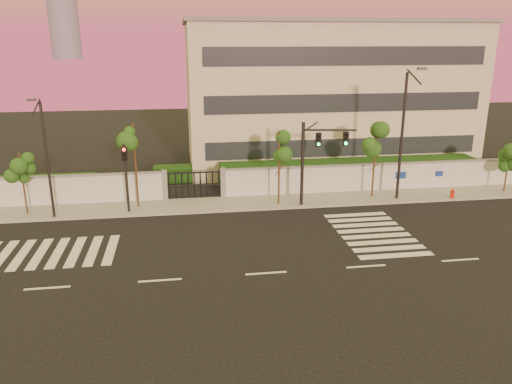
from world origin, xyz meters
TOP-DOWN VIEW (x-y plane):
  - ground at (0.00, 0.00)m, footprint 120.00×120.00m
  - sidewalk at (0.00, 10.50)m, footprint 60.00×3.00m
  - perimeter_wall at (0.10, 12.00)m, footprint 60.00×0.36m
  - hedge_row at (1.17, 14.74)m, footprint 41.00×4.25m
  - institutional_building at (9.00, 21.99)m, footprint 24.40×12.40m
  - road_markings at (-1.58, 3.76)m, footprint 57.00×7.62m
  - street_tree_b at (-13.54, 10.18)m, footprint 1.30×1.04m
  - street_tree_c at (-6.70, 10.62)m, footprint 1.50×1.20m
  - street_tree_d at (2.57, 9.93)m, footprint 1.50×1.20m
  - street_tree_e at (9.35, 10.48)m, footprint 1.56×1.24m
  - street_tree_f at (19.31, 10.25)m, footprint 1.39×1.10m
  - traffic_signal_main at (4.70, 9.41)m, footprint 3.56×0.82m
  - traffic_signal_secondary at (-7.26, 9.72)m, footprint 0.35×0.34m
  - streetlight_west at (-11.77, 9.25)m, footprint 0.45×1.83m
  - streetlight_east at (10.86, 9.60)m, footprint 0.54×2.19m
  - fire_hydrant at (14.68, 9.22)m, footprint 0.31×0.30m

SIDE VIEW (x-z plane):
  - ground at x=0.00m, z-range 0.00..0.00m
  - road_markings at x=-1.58m, z-range 0.00..0.02m
  - sidewalk at x=0.00m, z-range 0.00..0.15m
  - fire_hydrant at x=14.68m, z-range 0.00..0.80m
  - hedge_row at x=1.17m, z-range -0.08..1.72m
  - perimeter_wall at x=0.10m, z-range -0.03..2.17m
  - street_tree_f at x=19.31m, z-range 0.81..4.24m
  - traffic_signal_secondary at x=-7.26m, z-range 0.61..5.15m
  - street_tree_b at x=-13.54m, z-range 0.97..5.09m
  - traffic_signal_main at x=4.70m, z-range 0.75..6.42m
  - street_tree_d at x=2.57m, z-range 1.19..6.21m
  - street_tree_e at x=9.35m, z-range 1.27..6.65m
  - streetlight_west at x=-11.77m, z-range 0.31..7.91m
  - street_tree_c at x=-6.70m, z-range 1.34..7.05m
  - streetlight_east at x=10.86m, z-range 0.37..9.46m
  - institutional_building at x=9.00m, z-range 0.03..12.28m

